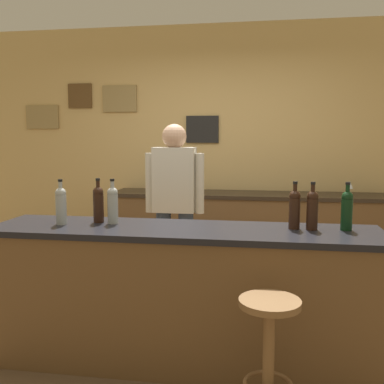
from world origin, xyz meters
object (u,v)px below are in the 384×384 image
wine_bottle_f (347,209)px  wine_glass_c (350,186)px  wine_bottle_e (312,209)px  bartender (175,203)px  wine_bottle_a (61,204)px  bar_stool (269,340)px  wine_bottle_d (295,208)px  wine_glass_b (201,182)px  wine_glass_a (151,181)px  wine_bottle_c (113,204)px  wine_bottle_b (98,203)px

wine_bottle_f → wine_glass_c: wine_bottle_f is taller
wine_bottle_e → wine_bottle_f: 0.22m
bartender → wine_bottle_a: size_ratio=5.29×
bar_stool → wine_bottle_d: size_ratio=2.22×
wine_glass_b → bartender: bearing=-94.5°
bar_stool → wine_glass_a: (-1.32, 2.68, 0.55)m
bar_stool → wine_bottle_c: wine_bottle_c is taller
wine_bottle_a → wine_bottle_c: same height
bartender → wine_bottle_e: size_ratio=5.29×
wine_bottle_c → wine_glass_c: size_ratio=1.97×
wine_bottle_a → wine_bottle_e: size_ratio=1.00×
wine_bottle_b → wine_glass_a: bearing=94.4°
wine_bottle_d → wine_glass_b: wine_bottle_d is taller
bartender → wine_bottle_b: (-0.36, -0.87, 0.12)m
wine_bottle_a → wine_bottle_d: size_ratio=1.00×
wine_glass_a → wine_glass_c: (2.16, -0.15, 0.00)m
wine_glass_a → wine_glass_c: size_ratio=1.00×
bar_stool → wine_bottle_a: 1.61m
bartender → bar_stool: (0.81, -1.53, -0.48)m
wine_glass_a → wine_glass_b: (0.60, -0.07, 0.00)m
wine_bottle_b → wine_bottle_c: (0.11, -0.03, 0.00)m
wine_bottle_a → bartender: bearing=59.4°
wine_glass_c → wine_glass_b: bearing=177.0°
bar_stool → wine_glass_a: size_ratio=4.39×
wine_bottle_a → wine_bottle_b: (0.22, 0.11, 0.00)m
wine_glass_a → wine_glass_b: bearing=-6.5°
bartender → wine_bottle_f: size_ratio=5.29×
wine_bottle_d → wine_bottle_e: 0.11m
wine_bottle_a → wine_bottle_e: same height
wine_bottle_d → wine_glass_a: (-1.47, 2.03, -0.05)m
wine_bottle_d → wine_bottle_e: size_ratio=1.00×
wine_bottle_b → wine_bottle_c: bearing=-12.7°
bartender → wine_bottle_e: (1.07, -0.89, 0.12)m
wine_glass_a → wine_bottle_c: bearing=-82.6°
wine_bottle_b → wine_glass_a: (-0.15, 2.03, -0.05)m
wine_bottle_d → wine_glass_b: (-0.88, 1.96, -0.05)m
bartender → wine_glass_c: bearing=31.2°
wine_bottle_c → wine_glass_b: bearing=80.5°
wine_bottle_f → bartender: bearing=145.8°
wine_bottle_b → wine_bottle_f: size_ratio=1.00×
wine_bottle_b → wine_glass_a: wine_bottle_b is taller
wine_bottle_f → wine_glass_b: 2.29m
bar_stool → wine_bottle_a: size_ratio=2.22×
wine_bottle_a → wine_glass_b: bearing=72.1°
wine_bottle_e → wine_glass_a: 2.59m
wine_bottle_c → wine_bottle_e: same height
wine_bottle_a → wine_glass_a: size_ratio=1.97×
wine_glass_a → wine_bottle_a: bearing=-91.8°
wine_bottle_b → wine_glass_a: 2.03m
bartender → bar_stool: 1.80m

